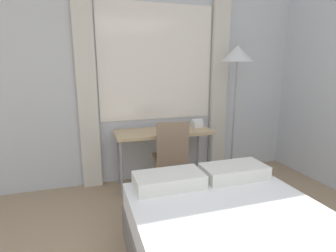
{
  "coord_description": "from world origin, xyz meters",
  "views": [
    {
      "loc": [
        -0.76,
        -0.2,
        1.56
      ],
      "look_at": [
        0.11,
        2.54,
        0.9
      ],
      "focal_mm": 28.0,
      "sensor_mm": 36.0,
      "label": 1
    }
  ],
  "objects_px": {
    "desk": "(164,136)",
    "standing_lamp": "(237,61)",
    "desk_chair": "(171,154)",
    "book": "(170,130)",
    "telephone": "(197,123)"
  },
  "relations": [
    {
      "from": "desk",
      "to": "standing_lamp",
      "type": "xyz_separation_m",
      "value": [
        0.96,
        -0.1,
        0.94
      ]
    },
    {
      "from": "desk_chair",
      "to": "book",
      "type": "distance_m",
      "value": 0.32
    },
    {
      "from": "desk",
      "to": "telephone",
      "type": "height_order",
      "value": "telephone"
    },
    {
      "from": "desk_chair",
      "to": "book",
      "type": "relative_size",
      "value": 3.21
    },
    {
      "from": "desk",
      "to": "desk_chair",
      "type": "xyz_separation_m",
      "value": [
        0.01,
        -0.26,
        -0.17
      ]
    },
    {
      "from": "desk_chair",
      "to": "standing_lamp",
      "type": "xyz_separation_m",
      "value": [
        0.95,
        0.16,
        1.11
      ]
    },
    {
      "from": "telephone",
      "to": "standing_lamp",
      "type": "bearing_deg",
      "value": -19.33
    },
    {
      "from": "standing_lamp",
      "to": "book",
      "type": "height_order",
      "value": "standing_lamp"
    },
    {
      "from": "desk_chair",
      "to": "standing_lamp",
      "type": "height_order",
      "value": "standing_lamp"
    },
    {
      "from": "desk_chair",
      "to": "standing_lamp",
      "type": "bearing_deg",
      "value": 16.76
    },
    {
      "from": "desk_chair",
      "to": "telephone",
      "type": "xyz_separation_m",
      "value": [
        0.48,
        0.32,
        0.28
      ]
    },
    {
      "from": "desk",
      "to": "standing_lamp",
      "type": "height_order",
      "value": "standing_lamp"
    },
    {
      "from": "book",
      "to": "desk",
      "type": "bearing_deg",
      "value": 136.84
    },
    {
      "from": "standing_lamp",
      "to": "book",
      "type": "distance_m",
      "value": 1.24
    },
    {
      "from": "desk",
      "to": "desk_chair",
      "type": "bearing_deg",
      "value": -86.77
    }
  ]
}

